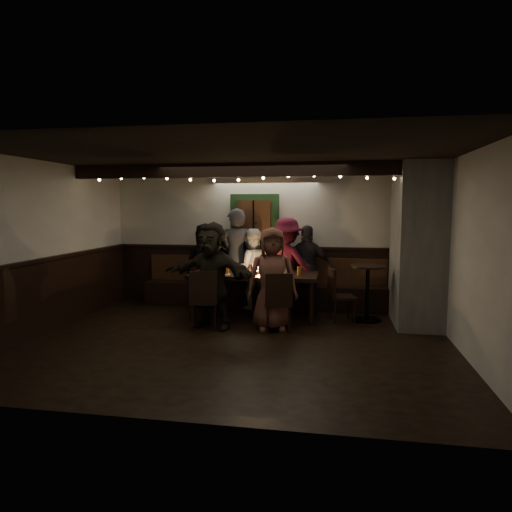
% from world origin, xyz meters
% --- Properties ---
extents(room, '(6.02, 5.01, 2.62)m').
position_xyz_m(room, '(1.07, 1.42, 1.07)').
color(room, black).
rests_on(room, ground).
extents(dining_table, '(2.17, 0.93, 0.94)m').
position_xyz_m(dining_table, '(-0.03, 1.40, 0.71)').
color(dining_table, black).
rests_on(dining_table, ground).
extents(chair_near_left, '(0.50, 0.50, 0.94)m').
position_xyz_m(chair_near_left, '(-0.64, 0.46, 0.53)').
color(chair_near_left, black).
rests_on(chair_near_left, ground).
extents(chair_near_right, '(0.51, 0.51, 0.92)m').
position_xyz_m(chair_near_right, '(0.50, 0.56, 0.52)').
color(chair_near_right, black).
rests_on(chair_near_right, ground).
extents(chair_end, '(0.50, 0.50, 0.90)m').
position_xyz_m(chair_end, '(1.39, 1.37, 0.50)').
color(chair_end, black).
rests_on(chair_end, ground).
extents(high_top, '(0.59, 0.59, 0.94)m').
position_xyz_m(high_top, '(1.89, 1.53, 0.59)').
color(high_top, black).
rests_on(high_top, ground).
extents(person_a, '(0.89, 0.70, 1.60)m').
position_xyz_m(person_a, '(-1.09, 2.12, 0.80)').
color(person_a, black).
rests_on(person_a, ground).
extents(person_b, '(0.77, 0.60, 1.88)m').
position_xyz_m(person_b, '(-0.50, 2.15, 0.94)').
color(person_b, '#2E3038').
rests_on(person_b, ground).
extents(person_c, '(0.88, 0.77, 1.50)m').
position_xyz_m(person_c, '(-0.19, 2.09, 0.75)').
color(person_c, silver).
rests_on(person_c, ground).
extents(person_d, '(1.24, 0.93, 1.71)m').
position_xyz_m(person_d, '(0.46, 2.08, 0.85)').
color(person_d, '#470D1F').
rests_on(person_d, ground).
extents(person_e, '(0.95, 0.46, 1.57)m').
position_xyz_m(person_e, '(0.84, 2.17, 0.79)').
color(person_e, '#23242A').
rests_on(person_e, ground).
extents(person_f, '(1.64, 0.94, 1.68)m').
position_xyz_m(person_f, '(-0.56, 0.64, 0.84)').
color(person_f, black).
rests_on(person_f, ground).
extents(person_g, '(0.88, 0.68, 1.60)m').
position_xyz_m(person_g, '(0.39, 0.69, 0.80)').
color(person_g, brown).
rests_on(person_g, ground).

